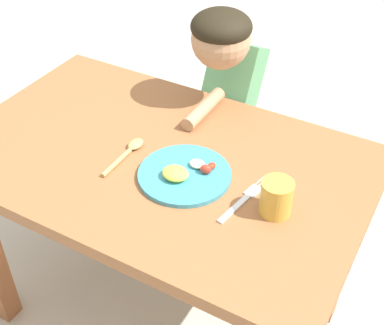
# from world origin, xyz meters

# --- Properties ---
(ground_plane) EXTENTS (8.00, 8.00, 0.00)m
(ground_plane) POSITION_xyz_m (0.00, 0.00, 0.00)
(ground_plane) COLOR #BEB7A7
(dining_table) EXTENTS (1.20, 0.75, 0.74)m
(dining_table) POSITION_xyz_m (0.00, 0.00, 0.62)
(dining_table) COLOR #965C36
(dining_table) RESTS_ON ground_plane
(plate) EXTENTS (0.26, 0.26, 0.04)m
(plate) POSITION_xyz_m (0.11, -0.04, 0.75)
(plate) COLOR teal
(plate) RESTS_ON dining_table
(fork) EXTENTS (0.06, 0.21, 0.01)m
(fork) POSITION_xyz_m (0.29, -0.05, 0.75)
(fork) COLOR silver
(fork) RESTS_ON dining_table
(spoon) EXTENTS (0.04, 0.19, 0.02)m
(spoon) POSITION_xyz_m (-0.08, -0.03, 0.75)
(spoon) COLOR tan
(spoon) RESTS_ON dining_table
(drinking_cup) EXTENTS (0.08, 0.08, 0.10)m
(drinking_cup) POSITION_xyz_m (0.38, -0.05, 0.79)
(drinking_cup) COLOR gold
(drinking_cup) RESTS_ON dining_table
(person) EXTENTS (0.19, 0.44, 1.05)m
(person) POSITION_xyz_m (0.01, 0.45, 0.61)
(person) COLOR #31555A
(person) RESTS_ON ground_plane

